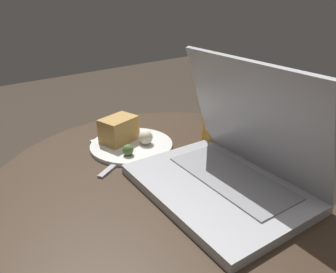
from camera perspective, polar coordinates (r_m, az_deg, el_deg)
name	(u,v)px	position (r m, az deg, el deg)	size (l,w,h in m)	color
table	(177,224)	(0.73, 1.52, -15.03)	(0.74, 0.74, 0.52)	#515156
napkin	(129,147)	(0.78, -6.83, -1.82)	(0.18, 0.13, 0.00)	white
laptop	(230,164)	(0.61, 10.67, -4.72)	(0.34, 0.26, 0.24)	#B2B2B7
beer_glass	(217,107)	(0.77, 8.47, 5.19)	(0.06, 0.06, 0.19)	gold
snack_plate	(126,139)	(0.77, -7.30, -0.38)	(0.19, 0.19, 0.07)	silver
fork	(126,155)	(0.74, -7.39, -3.29)	(0.10, 0.16, 0.00)	#B2B2B7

